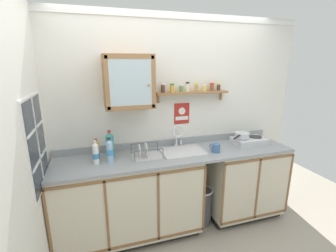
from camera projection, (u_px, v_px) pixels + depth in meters
floor at (187, 243)px, 2.64m from camera, size 5.73×5.73×0.00m
back_wall at (170, 121)px, 2.89m from camera, size 3.33×0.07×2.47m
side_wall_left at (19, 168)px, 1.64m from camera, size 0.05×3.40×2.47m
lower_cabinet_run at (129, 200)px, 2.64m from camera, size 1.57×0.59×0.92m
lower_cabinet_run_right at (243, 181)px, 3.06m from camera, size 0.94×0.59×0.92m
countertop at (178, 154)px, 2.68m from camera, size 2.69×0.61×0.03m
backsplash at (171, 142)px, 2.92m from camera, size 2.69×0.02×0.08m
sink at (182, 154)px, 2.74m from camera, size 0.48×0.40×0.44m
hot_plate_stove at (249, 141)px, 2.97m from camera, size 0.41×0.26×0.08m
saucepan at (242, 135)px, 2.93m from camera, size 0.30×0.25×0.07m
bottle_detergent_teal_0 at (110, 145)px, 2.53m from camera, size 0.09×0.09×0.30m
bottle_water_blue_1 at (110, 151)px, 2.40m from camera, size 0.07×0.07×0.26m
bottle_opaque_white_2 at (96, 154)px, 2.37m from camera, size 0.06×0.06×0.24m
bottle_juice_amber_3 at (96, 151)px, 2.47m from camera, size 0.07×0.07×0.23m
dish_rack at (146, 155)px, 2.55m from camera, size 0.33×0.25×0.17m
mug at (216, 148)px, 2.70m from camera, size 0.10×0.13×0.10m
wall_cabinet at (129, 82)px, 2.44m from camera, size 0.50×0.34×0.55m
spice_shelf at (192, 91)px, 2.78m from camera, size 0.87×0.14×0.23m
warning_sign at (182, 114)px, 2.88m from camera, size 0.19×0.01×0.25m
window at (36, 144)px, 2.02m from camera, size 0.03×0.62×0.83m
trash_bin at (202, 205)px, 2.93m from camera, size 0.25×0.25×0.46m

